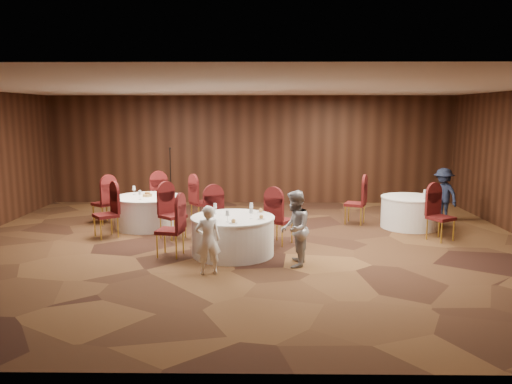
{
  "coord_description": "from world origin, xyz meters",
  "views": [
    {
      "loc": [
        0.33,
        -9.88,
        2.74
      ],
      "look_at": [
        0.2,
        0.2,
        1.1
      ],
      "focal_mm": 35.0,
      "sensor_mm": 36.0,
      "label": 1
    }
  ],
  "objects_px": {
    "table_main": "(233,235)",
    "mic_stand": "(171,191)",
    "man_c": "(443,194)",
    "table_right": "(410,212)",
    "woman_b": "(295,229)",
    "table_left": "(148,212)",
    "woman_a": "(208,240)"
  },
  "relations": [
    {
      "from": "table_main",
      "to": "mic_stand",
      "type": "bearing_deg",
      "value": 114.08
    },
    {
      "from": "man_c",
      "to": "table_right",
      "type": "bearing_deg",
      "value": -80.88
    },
    {
      "from": "table_main",
      "to": "woman_b",
      "type": "xyz_separation_m",
      "value": [
        1.14,
        -0.73,
        0.31
      ]
    },
    {
      "from": "table_right",
      "to": "woman_b",
      "type": "distance_m",
      "value": 4.23
    },
    {
      "from": "table_left",
      "to": "table_main",
      "type": "bearing_deg",
      "value": -46.37
    },
    {
      "from": "man_c",
      "to": "mic_stand",
      "type": "bearing_deg",
      "value": -129.02
    },
    {
      "from": "mic_stand",
      "to": "man_c",
      "type": "distance_m",
      "value": 7.27
    },
    {
      "from": "table_right",
      "to": "table_left",
      "type": "bearing_deg",
      "value": -179.64
    },
    {
      "from": "table_main",
      "to": "table_right",
      "type": "distance_m",
      "value": 4.68
    },
    {
      "from": "table_left",
      "to": "woman_b",
      "type": "xyz_separation_m",
      "value": [
        3.3,
        -2.99,
        0.31
      ]
    },
    {
      "from": "table_left",
      "to": "woman_a",
      "type": "distance_m",
      "value": 3.91
    },
    {
      "from": "table_left",
      "to": "table_right",
      "type": "distance_m",
      "value": 6.23
    },
    {
      "from": "table_right",
      "to": "man_c",
      "type": "xyz_separation_m",
      "value": [
        1.05,
        0.79,
        0.29
      ]
    },
    {
      "from": "woman_a",
      "to": "man_c",
      "type": "xyz_separation_m",
      "value": [
        5.47,
        4.29,
        0.07
      ]
    },
    {
      "from": "woman_a",
      "to": "man_c",
      "type": "relative_size",
      "value": 0.89
    },
    {
      "from": "table_left",
      "to": "man_c",
      "type": "height_order",
      "value": "man_c"
    },
    {
      "from": "table_left",
      "to": "man_c",
      "type": "distance_m",
      "value": 7.33
    },
    {
      "from": "table_main",
      "to": "woman_b",
      "type": "bearing_deg",
      "value": -32.57
    },
    {
      "from": "table_main",
      "to": "woman_b",
      "type": "height_order",
      "value": "woman_b"
    },
    {
      "from": "table_left",
      "to": "man_c",
      "type": "xyz_separation_m",
      "value": [
        7.28,
        0.83,
        0.29
      ]
    },
    {
      "from": "table_main",
      "to": "man_c",
      "type": "height_order",
      "value": "man_c"
    },
    {
      "from": "table_main",
      "to": "mic_stand",
      "type": "height_order",
      "value": "mic_stand"
    },
    {
      "from": "table_main",
      "to": "table_left",
      "type": "distance_m",
      "value": 3.13
    },
    {
      "from": "table_main",
      "to": "man_c",
      "type": "bearing_deg",
      "value": 31.15
    },
    {
      "from": "woman_a",
      "to": "man_c",
      "type": "distance_m",
      "value": 6.95
    },
    {
      "from": "table_right",
      "to": "mic_stand",
      "type": "relative_size",
      "value": 0.78
    },
    {
      "from": "mic_stand",
      "to": "woman_a",
      "type": "xyz_separation_m",
      "value": [
        1.66,
        -5.69,
        0.07
      ]
    },
    {
      "from": "table_left",
      "to": "woman_a",
      "type": "relative_size",
      "value": 1.34
    },
    {
      "from": "table_right",
      "to": "woman_b",
      "type": "height_order",
      "value": "woman_b"
    },
    {
      "from": "woman_a",
      "to": "woman_b",
      "type": "bearing_deg",
      "value": -177.51
    },
    {
      "from": "woman_b",
      "to": "table_left",
      "type": "bearing_deg",
      "value": -123.01
    },
    {
      "from": "woman_b",
      "to": "mic_stand",
      "type": "bearing_deg",
      "value": -139.72
    }
  ]
}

